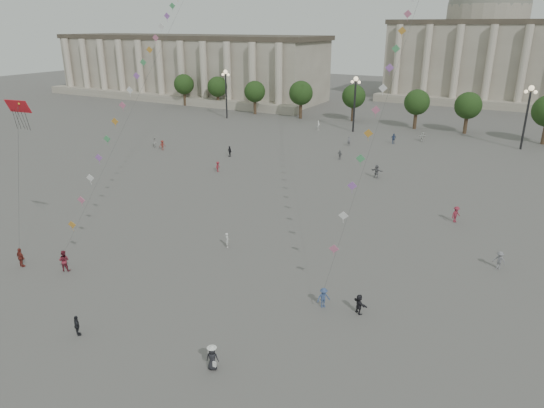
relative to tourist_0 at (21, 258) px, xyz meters
The scene contains 28 objects.
ground 20.64m from the tourist_0, ahead, with size 360.00×360.00×0.00m, color #52504D.
hall_west 107.39m from the tourist_0, 120.54° to the left, with size 84.00×26.22×17.20m.
hall_central 129.92m from the tourist_0, 80.85° to the left, with size 48.30×34.30×35.50m.
tree_row 79.21m from the tourist_0, 74.93° to the left, with size 137.12×5.12×8.00m.
lamp_post_far_west 72.89m from the tourist_0, 109.67° to the left, with size 2.00×0.90×10.65m.
lamp_post_mid_west 68.89m from the tourist_0, 85.35° to the left, with size 2.00×0.90×10.65m.
lamp_post_mid_east 77.33m from the tourist_0, 62.52° to the left, with size 2.00×0.90×10.65m.
person_crowd_0 63.87m from the tourist_0, 76.03° to the left, with size 1.07×0.45×1.82m, color navy.
person_crowd_1 44.20m from the tourist_0, 116.77° to the left, with size 0.81×0.63×1.67m, color #AEADA9.
person_crowd_2 42.23m from the tourist_0, 114.32° to the left, with size 1.07×0.62×1.66m, color maroon.
person_crowd_3 29.17m from the tourist_0, 14.48° to the left, with size 1.42×0.45×1.54m, color black.
person_crowd_4 69.18m from the tourist_0, 73.61° to the left, with size 1.56×0.50×1.68m, color silver.
person_crowd_6 41.54m from the tourist_0, 28.43° to the left, with size 1.06×0.61×1.64m, color slate.
person_crowd_8 42.80m from the tourist_0, 42.75° to the left, with size 1.15×0.66×1.78m, color maroon.
person_crowd_10 66.37m from the tourist_0, 90.88° to the left, with size 0.70×0.46×1.91m, color silver.
person_crowd_12 44.80m from the tourist_0, 64.75° to the left, with size 1.74×0.55×1.87m, color slate.
person_crowd_13 18.08m from the tourist_0, 41.57° to the left, with size 0.54×0.35×1.48m, color silver.
person_crowd_16 48.54m from the tourist_0, 76.84° to the left, with size 0.87×0.36×1.48m, color slate.
person_crowd_17 32.47m from the tourist_0, 93.17° to the left, with size 0.97×0.56×1.50m, color maroon.
person_crowd_19 57.34m from the tourist_0, 80.90° to the left, with size 0.59×0.39×1.62m, color slate.
person_crowd_21 40.73m from the tourist_0, 97.20° to the left, with size 0.99×0.41×1.70m, color black.
tourist_0 is the anchor object (origin of this frame).
tourist_1 13.20m from the tourist_0, 20.10° to the right, with size 0.89×0.37×1.52m, color black.
kite_flyer_0 4.12m from the tourist_0, 19.37° to the left, with size 0.92×0.71×1.88m, color maroon.
kite_flyer_1 26.53m from the tourist_0, 14.86° to the left, with size 1.03×0.59×1.60m, color #354B79.
hat_person 22.66m from the tourist_0, ahead, with size 0.90×0.74×1.69m.
dragon_kite 12.35m from the tourist_0, 54.97° to the left, with size 2.25×1.20×12.82m.
kite_train_west 33.14m from the tourist_0, 97.70° to the left, with size 14.62×46.59×61.13m.
Camera 1 is at (16.91, -20.91, 19.91)m, focal length 32.00 mm.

